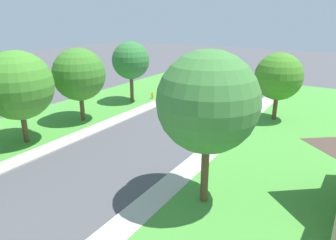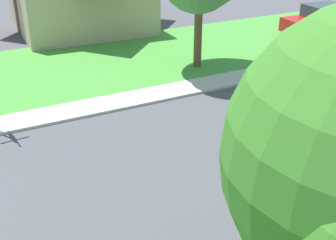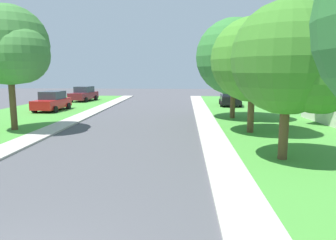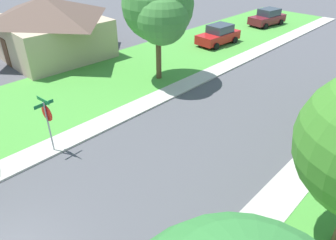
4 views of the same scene
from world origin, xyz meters
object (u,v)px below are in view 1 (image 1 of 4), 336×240
tree_across_left (276,78)px  tree_sidewalk_near (204,104)px  tree_sidewalk_mid (18,87)px  fire_hydrant (153,95)px  stop_sign_near_corner (182,78)px  stop_sign_far_corner (228,109)px  tree_sidewalk_far (130,61)px  tree_corner_large (79,76)px

tree_across_left → tree_sidewalk_near: (-0.05, 14.22, 1.17)m
tree_sidewalk_mid → fire_hydrant: tree_sidewalk_mid is taller
stop_sign_near_corner → stop_sign_far_corner: (-8.85, 8.94, 0.01)m
tree_across_left → fire_hydrant: tree_across_left is taller
stop_sign_far_corner → tree_sidewalk_near: tree_sidewalk_near is taller
tree_sidewalk_near → stop_sign_far_corner: bearing=-76.6°
tree_across_left → stop_sign_near_corner: bearing=-19.4°
stop_sign_near_corner → stop_sign_far_corner: size_ratio=1.00×
stop_sign_near_corner → tree_sidewalk_far: tree_sidewalk_far is taller
tree_sidewalk_near → tree_sidewalk_mid: bearing=-0.5°
tree_sidewalk_far → fire_hydrant: (-1.32, -1.95, -3.72)m
stop_sign_far_corner → tree_sidewalk_mid: (11.50, 9.04, 2.06)m
tree_sidewalk_far → tree_sidewalk_near: tree_sidewalk_near is taller
tree_corner_large → tree_sidewalk_near: tree_sidewalk_near is taller
tree_sidewalk_far → tree_corner_large: size_ratio=1.01×
tree_sidewalk_far → tree_corner_large: 6.87m
tree_across_left → tree_sidewalk_near: tree_sidewalk_near is taller
stop_sign_near_corner → fire_hydrant: stop_sign_near_corner is taller
stop_sign_near_corner → tree_across_left: size_ratio=0.49×
stop_sign_far_corner → tree_across_left: bearing=-112.7°
tree_sidewalk_mid → tree_sidewalk_near: size_ratio=0.89×
stop_sign_near_corner → tree_across_left: tree_across_left is taller
tree_corner_large → tree_across_left: tree_corner_large is taller
tree_across_left → fire_hydrant: bearing=-0.7°
tree_sidewalk_mid → tree_across_left: tree_sidewalk_mid is taller
stop_sign_near_corner → tree_across_left: bearing=160.6°
tree_sidewalk_mid → tree_corner_large: tree_sidewalk_mid is taller
tree_sidewalk_far → tree_corner_large: bearing=90.5°
stop_sign_far_corner → tree_sidewalk_near: 9.85m
tree_across_left → fire_hydrant: size_ratio=6.85×
stop_sign_near_corner → tree_corner_large: tree_corner_large is taller
tree_sidewalk_far → tree_sidewalk_mid: (-0.18, 12.32, -0.21)m
tree_across_left → tree_sidewalk_mid: bearing=46.0°
tree_sidewalk_mid → tree_sidewalk_near: tree_sidewalk_near is taller
tree_sidewalk_mid → tree_sidewalk_far: bearing=-89.1°
stop_sign_far_corner → tree_sidewalk_far: size_ratio=0.45×
stop_sign_near_corner → fire_hydrant: (1.51, 3.72, -1.44)m
stop_sign_near_corner → tree_corner_large: 12.98m
tree_sidewalk_mid → tree_corner_large: size_ratio=1.05×
stop_sign_near_corner → tree_sidewalk_far: bearing=63.4°
stop_sign_far_corner → tree_sidewalk_far: (11.68, -3.27, 2.27)m
stop_sign_far_corner → tree_sidewalk_mid: bearing=38.2°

